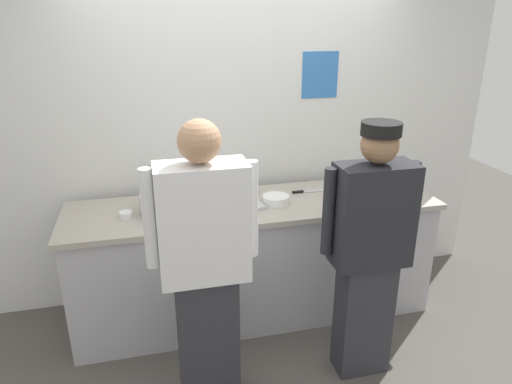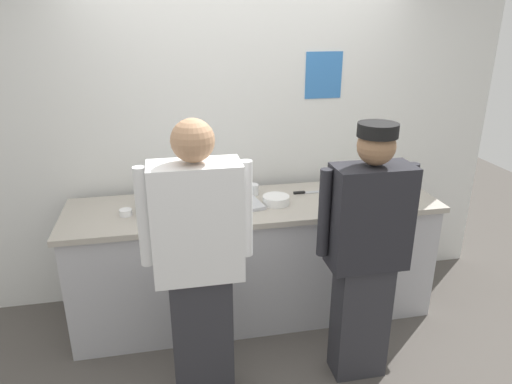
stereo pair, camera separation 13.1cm
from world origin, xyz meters
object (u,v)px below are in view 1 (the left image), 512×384
Objects in this scene: ramekin_green_sauce at (126,214)px; plate_stack_front at (276,200)px; chef_near_left at (205,264)px; squeeze_bottle_primary at (383,187)px; ramekin_red_sauce at (351,201)px; ramekin_yellow_sauce at (392,191)px; sheet_tray at (232,205)px; mixing_bowl_steel at (168,203)px; squeeze_bottle_secondary at (375,190)px; deli_cup at (252,190)px; chefs_knife at (306,191)px; plate_stack_rear at (343,184)px; chef_center at (370,248)px.

plate_stack_front is at bearing 0.14° from ramekin_green_sauce.
squeeze_bottle_primary is at bearing 24.51° from chef_near_left.
ramekin_green_sauce is 1.60m from ramekin_red_sauce.
squeeze_bottle_primary is 1.98× the size of ramekin_yellow_sauce.
ramekin_yellow_sauce is at bearing 24.84° from chef_near_left.
plate_stack_front is at bearing -1.65° from sheet_tray.
mixing_bowl_steel is at bearing 177.55° from sheet_tray.
ramekin_yellow_sauce is at bearing 28.69° from squeeze_bottle_primary.
squeeze_bottle_secondary reaches higher than ramekin_green_sauce.
deli_cup is (-0.66, 0.36, 0.02)m from ramekin_red_sauce.
squeeze_bottle_primary reaches higher than ramekin_green_sauce.
ramekin_yellow_sauce is 1.03× the size of deli_cup.
plate_stack_front is 0.77m from mixing_bowl_steel.
deli_cup is 0.43m from chefs_knife.
mixing_bowl_steel is at bearing -172.72° from chefs_knife.
ramekin_yellow_sauce is at bearing -1.76° from mixing_bowl_steel.
sheet_tray is at bearing 178.48° from ramekin_yellow_sauce.
squeeze_bottle_primary is 0.15m from ramekin_yellow_sauce.
plate_stack_rear is 2.31× the size of deli_cup.
squeeze_bottle_primary reaches higher than plate_stack_front.
squeeze_bottle_secondary is 2.32× the size of deli_cup.
ramekin_green_sauce is 0.94× the size of ramekin_yellow_sauce.
chef_center is 8.55× the size of plate_stack_front.
squeeze_bottle_primary is (0.20, -0.25, 0.05)m from plate_stack_rear.
chef_center is at bearing -62.72° from plate_stack_front.
deli_cup is (-0.94, 0.30, -0.05)m from squeeze_bottle_primary.
squeeze_bottle_secondary reaches higher than plate_stack_rear.
chef_center is at bearing -103.91° from ramekin_red_sauce.
ramekin_red_sauce reaches higher than chefs_knife.
ramekin_yellow_sauce is 0.34× the size of chefs_knife.
squeeze_bottle_secondary is at bearing -23.38° from deli_cup.
sheet_tray is 0.64m from chefs_knife.
plate_stack_rear is (0.60, 0.17, 0.01)m from plate_stack_front.
plate_stack_front reaches higher than chefs_knife.
squeeze_bottle_secondary reaches higher than plate_stack_front.
plate_stack_rear is 0.76× the size of chefs_knife.
sheet_tray is 1.14m from squeeze_bottle_primary.
ramekin_green_sauce is 1.37m from chefs_knife.
sheet_tray is at bearing 169.46° from ramekin_red_sauce.
squeeze_bottle_primary is at bearing -26.43° from chefs_knife.
squeeze_bottle_primary is at bearing -17.87° from deli_cup.
plate_stack_front is 1.06m from ramekin_green_sauce.
plate_stack_rear is at bearing 77.09° from ramekin_red_sauce.
plate_stack_front is 0.34m from chefs_knife.
mixing_bowl_steel reaches higher than deli_cup.
chef_near_left reaches higher than chef_center.
squeeze_bottle_primary is 2.05× the size of deli_cup.
mixing_bowl_steel is (-0.77, 0.03, 0.04)m from plate_stack_front.
plate_stack_rear is at bearing 76.43° from chef_center.
chef_center is 1.39m from mixing_bowl_steel.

